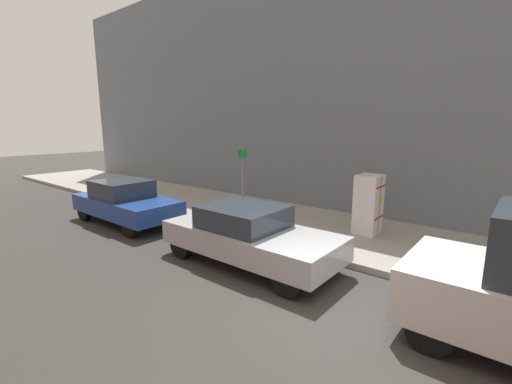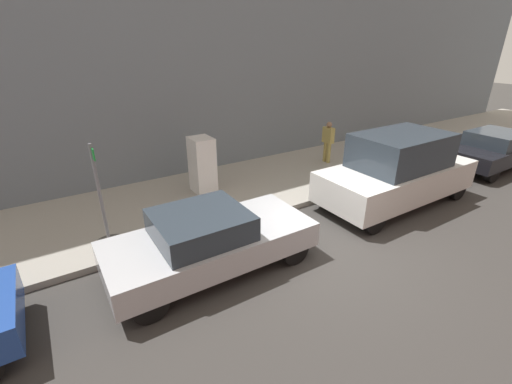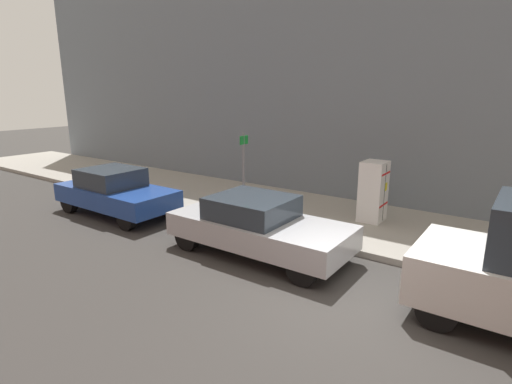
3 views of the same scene
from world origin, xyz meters
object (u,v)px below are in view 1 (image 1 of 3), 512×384
Objects in this scene: street_sign_post at (242,183)px; parked_hatchback_blue at (126,202)px; parked_sedan_silver at (249,235)px; discarded_refrigerator at (368,204)px.

parked_hatchback_blue is (1.69, -3.71, -0.81)m from street_sign_post.
parked_sedan_silver is (1.69, 1.69, -0.83)m from street_sign_post.
street_sign_post reaches higher than parked_sedan_silver.
discarded_refrigerator is 0.40× the size of parked_sedan_silver.
parked_hatchback_blue is 5.40m from parked_sedan_silver.
discarded_refrigerator is 0.42× the size of parked_hatchback_blue.
street_sign_post is 4.16m from parked_hatchback_blue.
parked_hatchback_blue is at bearing -62.69° from discarded_refrigerator.
parked_sedan_silver is (3.55, -1.47, -0.30)m from discarded_refrigerator.
street_sign_post is at bearing 114.48° from parked_hatchback_blue.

